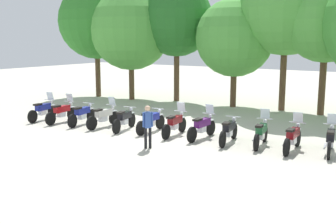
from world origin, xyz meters
The scene contains 20 objects.
ground_plane centered at (0.00, 0.00, 0.00)m, with size 80.00×80.00×0.00m, color #BCB7A8.
motorcycle_0 centered at (-6.80, -0.71, 0.52)m, with size 0.71×2.16×1.37m.
motorcycle_1 centered at (-5.56, -0.58, 0.52)m, with size 0.62×2.19×1.37m.
motorcycle_2 centered at (-4.33, -0.43, 0.50)m, with size 0.67×2.17×0.99m.
motorcycle_3 centered at (-3.09, -0.28, 0.52)m, with size 0.62×2.19×1.37m.
motorcycle_4 centered at (-1.86, -0.24, 0.50)m, with size 0.74×2.16×0.99m.
motorcycle_5 centered at (-0.62, 0.09, 0.50)m, with size 0.62×2.19×0.99m.
motorcycle_6 centered at (0.61, 0.10, 0.52)m, with size 0.62×2.19×1.37m.
motorcycle_7 centered at (1.85, 0.26, 0.52)m, with size 0.62×2.19×1.37m.
motorcycle_8 centered at (3.08, 0.20, 0.50)m, with size 0.62×2.18×0.99m.
motorcycle_9 centered at (4.31, 0.47, 0.52)m, with size 0.63×2.18×1.37m.
motorcycle_10 centered at (5.55, 0.41, 0.52)m, with size 0.62×2.19×1.37m.
motorcycle_11 centered at (6.78, 0.81, 0.52)m, with size 0.64×2.18×1.37m.
person_0 centered at (0.89, -2.23, 0.95)m, with size 0.33×0.35×1.63m.
tree_0 centered at (-10.51, 7.37, 5.28)m, with size 5.24×5.24×7.91m.
tree_1 centered at (-7.59, 7.52, 4.69)m, with size 5.40×5.40×7.39m.
tree_2 centered at (-4.70, 8.66, 5.25)m, with size 4.70×4.70×7.62m.
tree_3 centered at (-0.52, 8.46, 4.13)m, with size 4.63×4.63×6.46m.
tree_4 centered at (2.35, 8.86, 5.72)m, with size 5.19×5.19×8.33m.
tree_5 centered at (4.60, 8.60, 5.01)m, with size 4.43×4.43×7.25m.
Camera 1 is at (9.86, -14.44, 4.08)m, focal length 44.22 mm.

